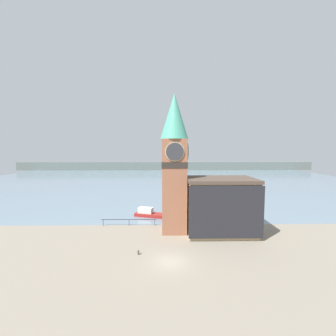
{
  "coord_description": "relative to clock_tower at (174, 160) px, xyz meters",
  "views": [
    {
      "loc": [
        -0.65,
        -24.88,
        13.03
      ],
      "look_at": [
        -0.11,
        7.3,
        10.27
      ],
      "focal_mm": 24.0,
      "sensor_mm": 36.0,
      "label": 1
    }
  ],
  "objects": [
    {
      "name": "ground_plane",
      "position": [
        -0.9,
        -9.72,
        -11.36
      ],
      "size": [
        160.0,
        160.0,
        0.0
      ],
      "primitive_type": "plane",
      "color": "gray"
    },
    {
      "name": "water",
      "position": [
        -0.9,
        62.98,
        -11.36
      ],
      "size": [
        160.0,
        120.0,
        0.0
      ],
      "color": "slate",
      "rests_on": "ground_plane"
    },
    {
      "name": "far_shoreline",
      "position": [
        -0.9,
        102.98,
        -8.86
      ],
      "size": [
        180.0,
        3.0,
        5.0
      ],
      "color": "slate",
      "rests_on": "water"
    },
    {
      "name": "pier_railing",
      "position": [
        -7.56,
        2.73,
        -10.42
      ],
      "size": [
        9.35,
        0.08,
        1.09
      ],
      "color": "#232328",
      "rests_on": "ground_plane"
    },
    {
      "name": "clock_tower",
      "position": [
        0.0,
        0.0,
        0.0
      ],
      "size": [
        4.31,
        4.31,
        21.39
      ],
      "color": "#935B42",
      "rests_on": "ground_plane"
    },
    {
      "name": "pier_building",
      "position": [
        7.12,
        -0.78,
        -7.06
      ],
      "size": [
        10.51,
        7.16,
        8.57
      ],
      "color": "tan",
      "rests_on": "ground_plane"
    },
    {
      "name": "boat_near",
      "position": [
        -4.49,
        7.94,
        -10.77
      ],
      "size": [
        6.55,
        3.78,
        1.66
      ],
      "rotation": [
        0.0,
        0.0,
        -0.29
      ],
      "color": "maroon",
      "rests_on": "water"
    },
    {
      "name": "mooring_bollard_near",
      "position": [
        -4.76,
        -7.85,
        -11.04
      ],
      "size": [
        0.25,
        0.25,
        0.6
      ],
      "color": "brown",
      "rests_on": "ground_plane"
    }
  ]
}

